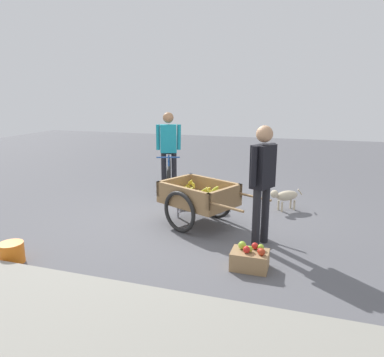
# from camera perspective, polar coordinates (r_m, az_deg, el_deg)

# --- Properties ---
(ground_plane) EXTENTS (24.00, 24.00, 0.00)m
(ground_plane) POSITION_cam_1_polar(r_m,az_deg,el_deg) (5.91, -0.69, -7.05)
(ground_plane) COLOR #56565B
(fruit_cart) EXTENTS (1.82, 1.39, 0.69)m
(fruit_cart) POSITION_cam_1_polar(r_m,az_deg,el_deg) (5.72, 1.08, -3.15)
(fruit_cart) COLOR #937047
(fruit_cart) RESTS_ON ground
(vendor_person) EXTENTS (0.33, 0.50, 1.65)m
(vendor_person) POSITION_cam_1_polar(r_m,az_deg,el_deg) (4.91, 11.10, 0.55)
(vendor_person) COLOR black
(vendor_person) RESTS_ON ground
(bicycle) EXTENTS (0.69, 1.58, 0.85)m
(bicycle) POSITION_cam_1_polar(r_m,az_deg,el_deg) (7.64, -3.66, 0.41)
(bicycle) COLOR black
(bicycle) RESTS_ON ground
(cyclist_person) EXTENTS (0.49, 0.31, 1.67)m
(cyclist_person) POSITION_cam_1_polar(r_m,az_deg,el_deg) (7.67, -3.72, 5.45)
(cyclist_person) COLOR black
(cyclist_person) RESTS_ON ground
(dog) EXTENTS (0.54, 0.46, 0.40)m
(dog) POSITION_cam_1_polar(r_m,az_deg,el_deg) (6.66, 14.49, -2.67)
(dog) COLOR beige
(dog) RESTS_ON ground
(plastic_bucket) EXTENTS (0.29, 0.29, 0.26)m
(plastic_bucket) POSITION_cam_1_polar(r_m,az_deg,el_deg) (5.08, -26.57, -10.46)
(plastic_bucket) COLOR orange
(plastic_bucket) RESTS_ON ground
(apple_crate) EXTENTS (0.44, 0.32, 0.32)m
(apple_crate) POSITION_cam_1_polar(r_m,az_deg,el_deg) (4.48, 9.14, -12.38)
(apple_crate) COLOR #99754C
(apple_crate) RESTS_ON ground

